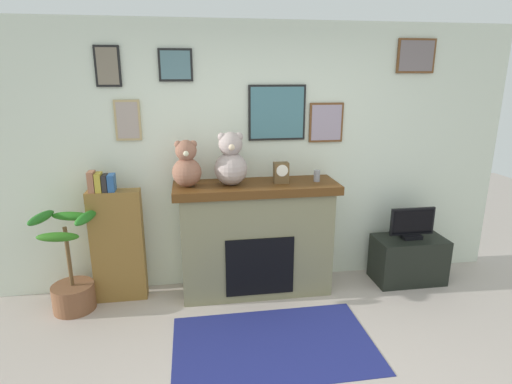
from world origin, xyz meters
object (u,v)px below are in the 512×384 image
at_px(potted_plant, 72,279).
at_px(mantel_clock, 281,173).
at_px(teddy_bear_cream, 231,161).
at_px(candle_jar, 317,176).
at_px(teddy_bear_grey, 187,166).
at_px(bookshelf, 117,243).
at_px(fireplace, 256,238).
at_px(tv_stand, 408,259).
at_px(television, 412,224).

bearing_deg(potted_plant, mantel_clock, 2.42).
bearing_deg(teddy_bear_cream, candle_jar, 0.04).
bearing_deg(teddy_bear_grey, bookshelf, 174.95).
height_order(potted_plant, mantel_clock, mantel_clock).
xyz_separation_m(fireplace, tv_stand, (1.61, -0.06, -0.32)).
bearing_deg(candle_jar, television, -2.33).
xyz_separation_m(fireplace, candle_jar, (0.59, -0.02, 0.61)).
relative_size(bookshelf, tv_stand, 1.78).
bearing_deg(mantel_clock, fireplace, 175.40).
bearing_deg(teddy_bear_cream, bookshelf, 176.82).
relative_size(tv_stand, teddy_bear_grey, 1.67).
height_order(tv_stand, candle_jar, candle_jar).
distance_m(teddy_bear_grey, teddy_bear_cream, 0.40).
bearing_deg(potted_plant, television, 0.74).
bearing_deg(candle_jar, teddy_bear_grey, -179.97).
distance_m(potted_plant, candle_jar, 2.47).
xyz_separation_m(bookshelf, teddy_bear_grey, (0.68, -0.06, 0.73)).
bearing_deg(television, mantel_clock, 178.32).
bearing_deg(tv_stand, television, -90.00).
bearing_deg(television, fireplace, 177.89).
height_order(bookshelf, mantel_clock, mantel_clock).
bearing_deg(potted_plant, tv_stand, 0.76).
distance_m(fireplace, potted_plant, 1.75).
distance_m(candle_jar, teddy_bear_grey, 1.24).
bearing_deg(mantel_clock, candle_jar, 0.23).
relative_size(bookshelf, potted_plant, 1.35).
bearing_deg(teddy_bear_cream, tv_stand, -1.23).
bearing_deg(bookshelf, teddy_bear_grey, -5.05).
bearing_deg(fireplace, bookshelf, 178.18).
bearing_deg(potted_plant, bookshelf, 19.61).
relative_size(fireplace, television, 3.33).
height_order(television, mantel_clock, mantel_clock).
bearing_deg(mantel_clock, potted_plant, -177.58).
bearing_deg(fireplace, mantel_clock, -4.60).
distance_m(fireplace, tv_stand, 1.65).
distance_m(bookshelf, television, 2.94).
bearing_deg(candle_jar, tv_stand, -2.26).
xyz_separation_m(teddy_bear_grey, teddy_bear_cream, (0.40, -0.00, 0.03)).
distance_m(fireplace, teddy_bear_grey, 0.98).
bearing_deg(television, candle_jar, 177.67).
height_order(bookshelf, candle_jar, bookshelf).
height_order(potted_plant, teddy_bear_grey, teddy_bear_grey).
bearing_deg(bookshelf, teddy_bear_cream, -3.18).
bearing_deg(tv_stand, candle_jar, 177.74).
xyz_separation_m(mantel_clock, teddy_bear_cream, (-0.48, 0.00, 0.12)).
xyz_separation_m(fireplace, teddy_bear_cream, (-0.24, -0.02, 0.77)).
height_order(fireplace, television, fireplace).
height_order(bookshelf, teddy_bear_grey, teddy_bear_grey).
height_order(teddy_bear_grey, teddy_bear_cream, teddy_bear_cream).
xyz_separation_m(bookshelf, television, (2.93, -0.10, 0.05)).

